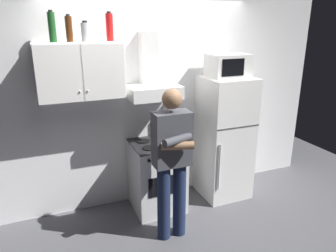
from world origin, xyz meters
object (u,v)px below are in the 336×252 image
range_hood (152,81)px  microwave (228,66)px  bottle_wine_green (52,27)px  upper_cabinet (80,71)px  stove_oven (157,176)px  bottle_soda_red (110,27)px  bottle_canister_steel (86,32)px  bottle_rum_dark (69,29)px  refrigerator (224,138)px  person_standing (172,160)px  cooking_pot (170,140)px

range_hood → microwave: (0.95, -0.11, 0.14)m
microwave → bottle_wine_green: bearing=177.0°
upper_cabinet → bottle_wine_green: bearing=-179.4°
stove_oven → bottle_soda_red: 1.82m
bottle_soda_red → bottle_canister_steel: bottle_soda_red is taller
bottle_rum_dark → bottle_canister_steel: (0.16, -0.02, -0.03)m
bottle_soda_red → bottle_rum_dark: bearing=179.2°
stove_oven → bottle_rum_dark: bottle_rum_dark is taller
stove_oven → refrigerator: 1.02m
bottle_soda_red → bottle_canister_steel: 0.26m
upper_cabinet → stove_oven: bearing=-8.9°
refrigerator → microwave: 0.94m
range_hood → bottle_canister_steel: (-0.71, -0.01, 0.55)m
upper_cabinet → person_standing: size_ratio=0.55×
person_standing → bottle_soda_red: bottle_soda_red is taller
cooking_pot → bottle_wine_green: bearing=168.2°
upper_cabinet → bottle_wine_green: 0.50m
stove_oven → range_hood: bearing=90.0°
microwave → person_standing: bearing=-148.0°
refrigerator → bottle_canister_steel: size_ratio=7.70×
cooking_pot → bottle_wine_green: (-1.16, 0.24, 1.27)m
upper_cabinet → person_standing: bearing=-44.3°
range_hood → bottle_rum_dark: size_ratio=2.79×
microwave → bottle_soda_red: size_ratio=1.60×
bottle_soda_red → bottle_canister_steel: (-0.25, -0.01, -0.05)m
cooking_pot → bottle_canister_steel: bottle_canister_steel is taller
range_hood → stove_oven: bearing=-90.0°
upper_cabinet → person_standing: (0.75, -0.73, -0.85)m
microwave → cooking_pot: (-0.82, -0.14, -0.81)m
range_hood → bottle_canister_steel: bearing=-179.3°
bottle_rum_dark → bottle_wine_green: (-0.16, -0.02, 0.02)m
bottle_soda_red → refrigerator: bearing=-5.3°
stove_oven → person_standing: (-0.05, -0.61, 0.47)m
microwave → bottle_wine_green: bottle_wine_green is taller
bottle_soda_red → cooking_pot: bearing=-23.1°
bottle_wine_green → bottle_rum_dark: bearing=5.5°
upper_cabinet → bottle_canister_steel: (0.09, -0.01, 0.40)m
stove_oven → person_standing: bearing=-94.7°
bottle_canister_steel → person_standing: bearing=-47.5°
refrigerator → bottle_wine_green: (-1.98, 0.12, 1.40)m
range_hood → bottle_wine_green: 1.19m
upper_cabinet → bottle_canister_steel: size_ratio=4.33×
bottle_wine_green → bottle_soda_red: size_ratio=1.02×
microwave → bottle_wine_green: (-1.98, 0.10, 0.46)m
stove_oven → cooking_pot: 0.52m
bottle_wine_green → bottle_soda_red: (0.57, 0.01, -0.00)m
range_hood → person_standing: range_hood is taller
person_standing → cooking_pot: 0.52m
range_hood → refrigerator: 1.25m
person_standing → cooking_pot: (0.18, 0.49, 0.03)m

